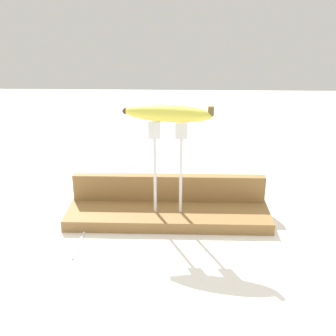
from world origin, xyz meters
TOP-DOWN VIEW (x-y plane):
  - ground_plane at (0.00, 0.00)m, footprint 3.00×3.00m
  - wooden_board at (0.00, 0.00)m, footprint 0.45×0.13m
  - board_backstop at (0.00, 0.05)m, footprint 0.44×0.02m
  - fork_stand_center at (0.00, -0.01)m, footprint 0.08×0.01m
  - banana_raised_center at (-0.00, -0.01)m, footprint 0.19×0.07m
  - fork_fallen_near at (-0.18, -0.06)m, footprint 0.03×0.16m

SIDE VIEW (x-z plane):
  - ground_plane at x=0.00m, z-range 0.00..0.00m
  - fork_fallen_near at x=-0.18m, z-range 0.00..0.01m
  - wooden_board at x=0.00m, z-range 0.00..0.03m
  - board_backstop at x=0.00m, z-range 0.03..0.09m
  - fork_stand_center at x=0.00m, z-range 0.04..0.25m
  - banana_raised_center at x=0.00m, z-range 0.23..0.27m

